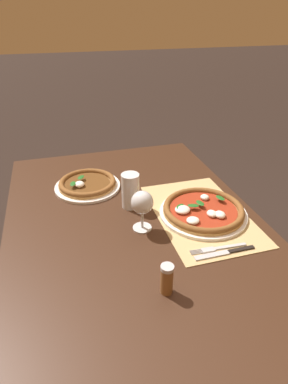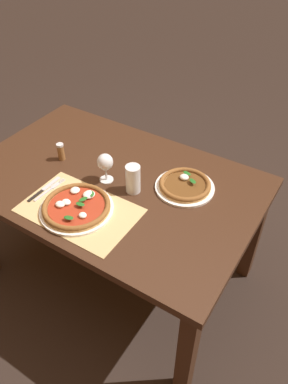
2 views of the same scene
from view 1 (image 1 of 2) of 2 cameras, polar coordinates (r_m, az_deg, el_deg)
ground_plane at (r=1.74m, az=-0.97°, el=-26.13°), size 24.00×24.00×0.00m
dining_table at (r=1.26m, az=-1.23°, el=-9.50°), size 1.48×0.96×0.74m
paper_placemat at (r=1.29m, az=9.95°, el=-3.82°), size 0.53×0.34×0.00m
pizza_near at (r=1.27m, az=10.44°, el=-3.23°), size 0.34×0.34×0.05m
pizza_far at (r=1.46m, az=-10.04°, el=1.41°), size 0.29×0.29×0.05m
wine_glass at (r=1.13m, az=-0.33°, el=-2.17°), size 0.08×0.08×0.16m
pint_glass at (r=1.28m, az=-2.42°, el=0.12°), size 0.07×0.07×0.15m
fork at (r=1.12m, az=13.02°, el=-9.73°), size 0.03×0.20×0.00m
knife at (r=1.11m, az=14.16°, el=-10.41°), size 0.02×0.22×0.01m
pepper_shaker at (r=0.93m, az=4.36°, el=-15.11°), size 0.04×0.04×0.10m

